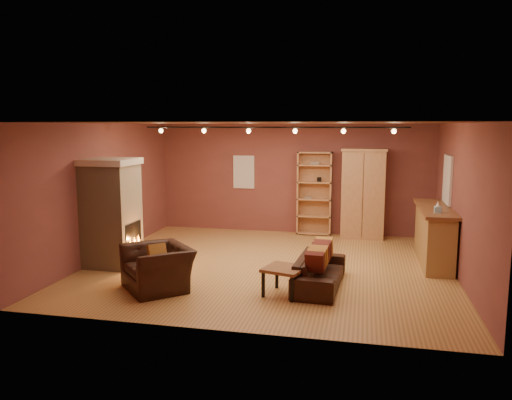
% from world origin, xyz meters
% --- Properties ---
extents(floor, '(7.00, 7.00, 0.00)m').
position_xyz_m(floor, '(0.00, 0.00, 0.00)').
color(floor, '#A6753B').
rests_on(floor, ground).
extents(ceiling, '(7.00, 7.00, 0.00)m').
position_xyz_m(ceiling, '(0.00, 0.00, 2.80)').
color(ceiling, brown).
rests_on(ceiling, back_wall).
extents(back_wall, '(7.00, 0.02, 2.80)m').
position_xyz_m(back_wall, '(0.00, 3.25, 1.40)').
color(back_wall, brown).
rests_on(back_wall, floor).
extents(left_wall, '(0.02, 6.50, 2.80)m').
position_xyz_m(left_wall, '(-3.50, 0.00, 1.40)').
color(left_wall, brown).
rests_on(left_wall, floor).
extents(right_wall, '(0.02, 6.50, 2.80)m').
position_xyz_m(right_wall, '(3.50, 0.00, 1.40)').
color(right_wall, brown).
rests_on(right_wall, floor).
extents(fireplace, '(1.01, 0.98, 2.12)m').
position_xyz_m(fireplace, '(-3.04, -0.60, 1.06)').
color(fireplace, tan).
rests_on(fireplace, floor).
extents(back_window, '(0.56, 0.04, 0.86)m').
position_xyz_m(back_window, '(-1.30, 3.23, 1.55)').
color(back_window, silver).
rests_on(back_window, back_wall).
extents(bookcase, '(0.86, 0.34, 2.11)m').
position_xyz_m(bookcase, '(0.57, 3.14, 1.07)').
color(bookcase, tan).
rests_on(bookcase, floor).
extents(armoire, '(1.09, 0.62, 2.21)m').
position_xyz_m(armoire, '(1.77, 2.97, 1.11)').
color(armoire, tan).
rests_on(armoire, floor).
extents(bar_counter, '(0.63, 2.38, 1.14)m').
position_xyz_m(bar_counter, '(3.20, 0.95, 0.58)').
color(bar_counter, '#A8844D').
rests_on(bar_counter, floor).
extents(tissue_box, '(0.12, 0.12, 0.21)m').
position_xyz_m(tissue_box, '(3.15, 0.26, 1.23)').
color(tissue_box, '#8CC3E1').
rests_on(tissue_box, bar_counter).
extents(right_window, '(0.05, 0.90, 1.00)m').
position_xyz_m(right_window, '(3.47, 1.40, 1.65)').
color(right_window, silver).
rests_on(right_window, right_wall).
extents(loveseat, '(0.64, 1.84, 0.76)m').
position_xyz_m(loveseat, '(1.09, -1.07, 0.38)').
color(loveseat, black).
rests_on(loveseat, floor).
extents(armchair, '(1.31, 1.33, 0.99)m').
position_xyz_m(armchair, '(-1.58, -1.80, 0.50)').
color(armchair, black).
rests_on(armchair, floor).
extents(coffee_table, '(0.76, 0.76, 0.47)m').
position_xyz_m(coffee_table, '(0.56, -1.63, 0.40)').
color(coffee_table, brown).
rests_on(coffee_table, floor).
extents(track_rail, '(5.20, 0.09, 0.13)m').
position_xyz_m(track_rail, '(0.00, 0.20, 2.69)').
color(track_rail, black).
rests_on(track_rail, ceiling).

